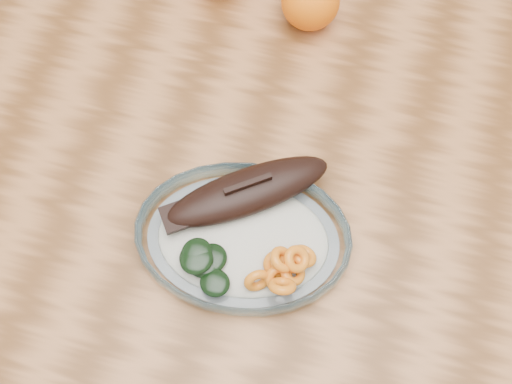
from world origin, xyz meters
TOP-DOWN VIEW (x-y plane):
  - ground at (0.00, 0.00)m, footprint 3.00×3.00m
  - dining_table at (0.00, 0.00)m, footprint 1.20×0.80m
  - plated_meal at (0.02, -0.12)m, footprint 0.54×0.54m
  - orange_right at (0.02, 0.22)m, footprint 0.08×0.08m

SIDE VIEW (x-z plane):
  - ground at x=0.00m, z-range 0.00..0.00m
  - dining_table at x=0.00m, z-range 0.28..1.03m
  - plated_meal at x=0.02m, z-range 0.73..0.81m
  - orange_right at x=0.02m, z-range 0.75..0.83m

